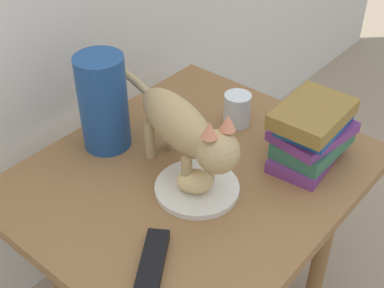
# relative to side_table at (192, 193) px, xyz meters

# --- Properties ---
(side_table) EXTENTS (0.79, 0.67, 0.54)m
(side_table) POSITION_rel_side_table_xyz_m (0.00, 0.00, 0.00)
(side_table) COLOR olive
(side_table) RESTS_ON ground
(plate) EXTENTS (0.19, 0.19, 0.01)m
(plate) POSITION_rel_side_table_xyz_m (-0.04, -0.05, 0.08)
(plate) COLOR silver
(plate) RESTS_ON side_table
(bread_roll) EXTENTS (0.09, 0.10, 0.05)m
(bread_roll) POSITION_rel_side_table_xyz_m (-0.06, -0.06, 0.11)
(bread_roll) COLOR #E0BC7A
(bread_roll) RESTS_ON plate
(cat) EXTENTS (0.18, 0.46, 0.23)m
(cat) POSITION_rel_side_table_xyz_m (-0.02, 0.00, 0.20)
(cat) COLOR tan
(cat) RESTS_ON side_table
(book_stack) EXTENTS (0.21, 0.15, 0.15)m
(book_stack) POSITION_rel_side_table_xyz_m (0.21, -0.18, 0.15)
(book_stack) COLOR #72337A
(book_stack) RESTS_ON side_table
(green_vase) EXTENTS (0.12, 0.12, 0.24)m
(green_vase) POSITION_rel_side_table_xyz_m (-0.05, 0.23, 0.19)
(green_vase) COLOR navy
(green_vase) RESTS_ON side_table
(candle_jar) EXTENTS (0.07, 0.07, 0.08)m
(candle_jar) POSITION_rel_side_table_xyz_m (0.23, 0.04, 0.11)
(candle_jar) COLOR silver
(candle_jar) RESTS_ON side_table
(tv_remote) EXTENTS (0.15, 0.12, 0.02)m
(tv_remote) POSITION_rel_side_table_xyz_m (-0.26, -0.12, 0.08)
(tv_remote) COLOR black
(tv_remote) RESTS_ON side_table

